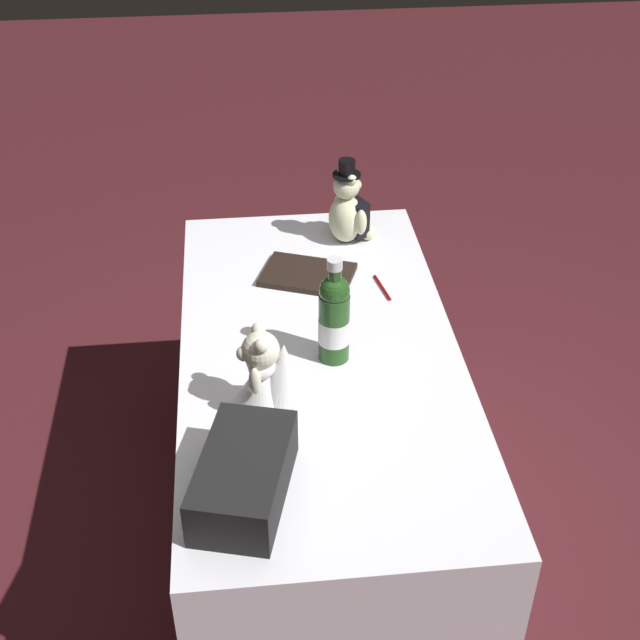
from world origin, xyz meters
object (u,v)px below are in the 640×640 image
object	(u,v)px
teddy_bear_groom	(349,211)
teddy_bear_bride	(268,375)
signing_pen	(382,287)
gift_case_black	(244,476)
guestbook	(306,275)
champagne_bottle	(334,317)

from	to	relation	value
teddy_bear_groom	teddy_bear_bride	xyz separation A→B (m)	(-0.82, 0.31, -0.01)
signing_pen	teddy_bear_bride	bearing A→B (deg)	143.60
teddy_bear_groom	signing_pen	world-z (taller)	teddy_bear_groom
teddy_bear_bride	teddy_bear_groom	bearing A→B (deg)	-20.90
gift_case_black	guestbook	distance (m)	0.93
teddy_bear_bride	guestbook	bearing A→B (deg)	-14.19
teddy_bear_groom	signing_pen	xyz separation A→B (m)	(-0.31, -0.06, -0.10)
teddy_bear_bride	gift_case_black	bearing A→B (deg)	166.51
teddy_bear_groom	gift_case_black	size ratio (longest dim) A/B	0.78
signing_pen	teddy_bear_groom	bearing A→B (deg)	11.78
signing_pen	guestbook	world-z (taller)	guestbook
signing_pen	gift_case_black	world-z (taller)	gift_case_black
teddy_bear_groom	guestbook	xyz separation A→B (m)	(-0.22, 0.16, -0.10)
teddy_bear_bride	gift_case_black	world-z (taller)	teddy_bear_bride
champagne_bottle	teddy_bear_groom	bearing A→B (deg)	-11.07
teddy_bear_groom	champagne_bottle	distance (m)	0.65
champagne_bottle	guestbook	size ratio (longest dim) A/B	1.14
signing_pen	gift_case_black	size ratio (longest dim) A/B	0.38
teddy_bear_bride	gift_case_black	xyz separation A→B (m)	(-0.31, 0.07, -0.04)
teddy_bear_groom	guestbook	bearing A→B (deg)	143.93
teddy_bear_bride	signing_pen	world-z (taller)	teddy_bear_bride
signing_pen	guestbook	bearing A→B (deg)	69.27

